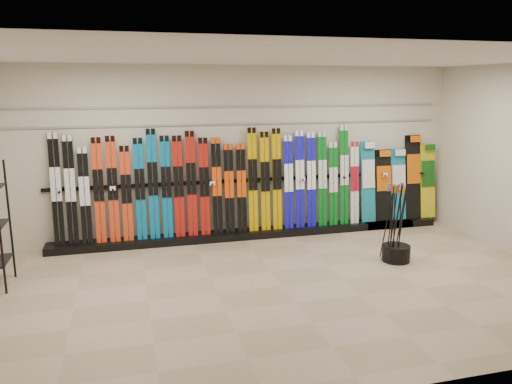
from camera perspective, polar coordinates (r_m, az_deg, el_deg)
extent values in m
plane|color=gray|center=(6.87, 3.02, -10.68)|extent=(8.00, 8.00, 0.00)
plane|color=beige|center=(8.82, -1.90, 4.55)|extent=(8.00, 0.00, 8.00)
plane|color=silver|center=(6.34, 3.33, 15.18)|extent=(8.00, 8.00, 0.00)
cube|color=black|center=(8.97, -0.11, -4.74)|extent=(8.00, 0.40, 0.12)
cube|color=black|center=(8.56, -21.86, 0.23)|extent=(0.17, 0.19, 1.81)
cube|color=black|center=(8.54, -20.44, 0.17)|extent=(0.17, 0.18, 1.77)
cube|color=black|center=(8.53, -18.98, -0.42)|extent=(0.17, 0.17, 1.57)
cube|color=red|center=(8.51, -17.53, 0.16)|extent=(0.17, 0.18, 1.72)
cube|color=red|center=(8.50, -16.05, 0.31)|extent=(0.17, 0.18, 1.74)
cube|color=red|center=(8.50, -14.59, -0.18)|extent=(0.17, 0.17, 1.58)
cube|color=#046799|center=(8.50, -13.12, 0.31)|extent=(0.17, 0.18, 1.70)
cube|color=#046799|center=(8.50, -11.70, 0.88)|extent=(0.17, 0.19, 1.84)
cube|color=#046799|center=(8.52, -10.21, 0.56)|extent=(0.17, 0.18, 1.72)
cube|color=#A9170F|center=(8.54, -8.83, 0.62)|extent=(0.17, 0.18, 1.72)
cube|color=#A9170F|center=(8.56, -7.40, 0.94)|extent=(0.17, 0.19, 1.79)
cube|color=#A9170F|center=(8.60, -5.93, 0.61)|extent=(0.17, 0.18, 1.67)
cube|color=black|center=(8.63, -4.49, 0.67)|extent=(0.17, 0.17, 1.67)
cube|color=black|center=(8.68, -3.09, 0.37)|extent=(0.17, 0.16, 1.55)
cube|color=black|center=(8.73, -1.67, 0.44)|extent=(0.17, 0.16, 1.55)
cube|color=#C89C00|center=(8.76, -0.37, 1.40)|extent=(0.17, 0.19, 1.82)
cube|color=#C89C00|center=(8.83, 1.05, 1.22)|extent=(0.17, 0.18, 1.74)
cube|color=#C89C00|center=(8.88, 2.40, 1.47)|extent=(0.17, 0.19, 1.80)
cube|color=#1412B7|center=(8.96, 3.74, 1.11)|extent=(0.17, 0.18, 1.67)
cube|color=#1412B7|center=(9.02, 5.02, 1.44)|extent=(0.17, 0.18, 1.75)
cube|color=#1412B7|center=(9.10, 6.33, 1.40)|extent=(0.17, 0.18, 1.72)
cube|color=#08681B|center=(9.18, 7.60, 1.49)|extent=(0.17, 0.18, 1.73)
cube|color=#08681B|center=(9.28, 8.82, 0.92)|extent=(0.17, 0.16, 1.53)
cube|color=#08681B|center=(9.35, 10.03, 1.92)|extent=(0.17, 0.19, 1.83)
cube|color=silver|center=(9.45, 11.20, 1.05)|extent=(0.17, 0.16, 1.53)
cube|color=#14728C|center=(9.64, 12.67, 1.15)|extent=(0.29, 0.23, 1.52)
cube|color=black|center=(9.79, 14.34, 0.74)|extent=(0.33, 0.21, 1.35)
cube|color=#14728C|center=(9.95, 15.95, 0.85)|extent=(0.30, 0.21, 1.36)
cube|color=black|center=(10.11, 17.50, 1.64)|extent=(0.32, 0.25, 1.60)
cube|color=gold|center=(10.29, 19.01, 1.23)|extent=(0.32, 0.22, 1.43)
cylinder|color=black|center=(8.03, 15.70, -6.74)|extent=(0.43, 0.43, 0.25)
cylinder|color=black|center=(7.91, 15.12, -3.34)|extent=(0.12, 0.09, 1.18)
cylinder|color=black|center=(7.83, 15.26, -3.49)|extent=(0.06, 0.08, 1.18)
cylinder|color=black|center=(8.04, 16.13, -3.14)|extent=(0.04, 0.11, 1.18)
cylinder|color=black|center=(7.84, 15.40, -3.48)|extent=(0.15, 0.11, 1.17)
cylinder|color=black|center=(7.92, 15.77, -3.34)|extent=(0.14, 0.06, 1.18)
cylinder|color=black|center=(7.84, 16.30, -3.53)|extent=(0.09, 0.08, 1.18)
cylinder|color=black|center=(7.94, 14.76, -3.26)|extent=(0.15, 0.11, 1.17)
cylinder|color=black|center=(7.84, 15.52, -3.48)|extent=(0.03, 0.07, 1.18)
cylinder|color=black|center=(7.83, 15.70, -3.52)|extent=(0.12, 0.06, 1.18)
cylinder|color=black|center=(8.06, 16.20, -3.11)|extent=(0.14, 0.04, 1.18)
cube|color=gray|center=(8.75, -1.89, 7.78)|extent=(7.60, 0.02, 0.03)
cube|color=gray|center=(8.73, -1.90, 9.74)|extent=(7.60, 0.02, 0.03)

